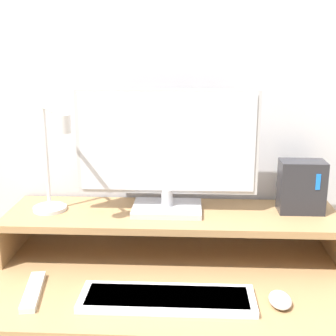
{
  "coord_description": "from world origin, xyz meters",
  "views": [
    {
      "loc": [
        0.06,
        -0.95,
        1.39
      ],
      "look_at": [
        -0.01,
        0.32,
        1.05
      ],
      "focal_mm": 50.0,
      "sensor_mm": 36.0,
      "label": 1
    }
  ],
  "objects_px": {
    "mouse": "(280,300)",
    "remote_control": "(33,291)",
    "router_dock": "(301,187)",
    "monitor": "(167,150)",
    "desk_lamp": "(53,166)",
    "keyboard": "(167,298)"
  },
  "relations": [
    {
      "from": "router_dock",
      "to": "mouse",
      "type": "distance_m",
      "value": 0.4
    },
    {
      "from": "monitor",
      "to": "mouse",
      "type": "bearing_deg",
      "value": -44.57
    },
    {
      "from": "keyboard",
      "to": "remote_control",
      "type": "height_order",
      "value": "keyboard"
    },
    {
      "from": "keyboard",
      "to": "remote_control",
      "type": "distance_m",
      "value": 0.37
    },
    {
      "from": "router_dock",
      "to": "mouse",
      "type": "bearing_deg",
      "value": -109.03
    },
    {
      "from": "keyboard",
      "to": "mouse",
      "type": "xyz_separation_m",
      "value": [
        0.29,
        0.0,
        0.0
      ]
    },
    {
      "from": "router_dock",
      "to": "remote_control",
      "type": "bearing_deg",
      "value": -158.58
    },
    {
      "from": "desk_lamp",
      "to": "keyboard",
      "type": "height_order",
      "value": "desk_lamp"
    },
    {
      "from": "router_dock",
      "to": "remote_control",
      "type": "xyz_separation_m",
      "value": [
        -0.77,
        -0.3,
        -0.22
      ]
    },
    {
      "from": "desk_lamp",
      "to": "router_dock",
      "type": "bearing_deg",
      "value": 6.76
    },
    {
      "from": "router_dock",
      "to": "remote_control",
      "type": "relative_size",
      "value": 0.82
    },
    {
      "from": "monitor",
      "to": "keyboard",
      "type": "xyz_separation_m",
      "value": [
        0.02,
        -0.31,
        -0.33
      ]
    },
    {
      "from": "desk_lamp",
      "to": "router_dock",
      "type": "distance_m",
      "value": 0.77
    },
    {
      "from": "router_dock",
      "to": "mouse",
      "type": "xyz_separation_m",
      "value": [
        -0.11,
        -0.32,
        -0.21
      ]
    },
    {
      "from": "desk_lamp",
      "to": "mouse",
      "type": "relative_size",
      "value": 3.72
    },
    {
      "from": "monitor",
      "to": "keyboard",
      "type": "bearing_deg",
      "value": -87.04
    },
    {
      "from": "keyboard",
      "to": "mouse",
      "type": "distance_m",
      "value": 0.29
    },
    {
      "from": "remote_control",
      "to": "keyboard",
      "type": "bearing_deg",
      "value": -3.4
    },
    {
      "from": "desk_lamp",
      "to": "remote_control",
      "type": "height_order",
      "value": "desk_lamp"
    },
    {
      "from": "router_dock",
      "to": "monitor",
      "type": "bearing_deg",
      "value": -177.9
    },
    {
      "from": "mouse",
      "to": "remote_control",
      "type": "xyz_separation_m",
      "value": [
        -0.66,
        0.02,
        -0.01
      ]
    },
    {
      "from": "monitor",
      "to": "desk_lamp",
      "type": "xyz_separation_m",
      "value": [
        -0.34,
        -0.07,
        -0.04
      ]
    }
  ]
}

